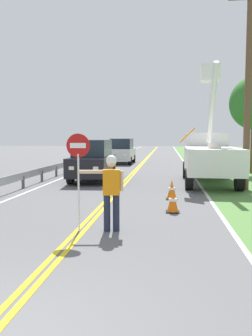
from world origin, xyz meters
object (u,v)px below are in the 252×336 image
object	(u,v)px
utility_bucket_truck	(209,154)
stop_sign_paddle	(78,160)
oncoming_suv_second	(122,151)
traffic_cone_mid	(172,190)
utility_pole_near	(248,84)
oncoming_suv_nearest	(93,160)
traffic_cone_lead	(173,201)
flagger_worker	(111,188)

from	to	relation	value
utility_bucket_truck	stop_sign_paddle	bearing A→B (deg)	-113.90
oncoming_suv_second	traffic_cone_mid	distance (m)	16.79
utility_bucket_truck	traffic_cone_mid	size ratio (longest dim) A/B	9.80
utility_pole_near	traffic_cone_mid	world-z (taller)	utility_pole_near
oncoming_suv_nearest	utility_pole_near	bearing A→B (deg)	-17.66
oncoming_suv_second	utility_pole_near	bearing A→B (deg)	-62.72
oncoming_suv_nearest	traffic_cone_mid	world-z (taller)	oncoming_suv_nearest
utility_bucket_truck	traffic_cone_lead	size ratio (longest dim) A/B	9.80
oncoming_suv_nearest	oncoming_suv_second	distance (m)	11.42
utility_bucket_truck	traffic_cone_mid	xyz separation A→B (m)	(-1.86, -4.83, -1.09)
utility_pole_near	traffic_cone_lead	size ratio (longest dim) A/B	12.14
flagger_worker	utility_bucket_truck	bearing A→B (deg)	69.94
flagger_worker	traffic_cone_lead	world-z (taller)	flagger_worker
traffic_cone_mid	flagger_worker	bearing A→B (deg)	-108.98
oncoming_suv_second	traffic_cone_mid	bearing A→B (deg)	-76.51
utility_pole_near	traffic_cone_lead	bearing A→B (deg)	-123.32
utility_bucket_truck	oncoming_suv_nearest	bearing A→B (deg)	179.43
stop_sign_paddle	oncoming_suv_nearest	size ratio (longest dim) A/B	0.50
stop_sign_paddle	utility_pole_near	size ratio (longest dim) A/B	0.27
traffic_cone_mid	utility_bucket_truck	bearing A→B (deg)	68.97
traffic_cone_lead	oncoming_suv_second	bearing A→B (deg)	101.95
traffic_cone_lead	traffic_cone_mid	xyz separation A→B (m)	(0.00, 2.16, 0.00)
utility_pole_near	traffic_cone_lead	distance (m)	7.04
utility_pole_near	traffic_cone_lead	world-z (taller)	utility_pole_near
flagger_worker	utility_bucket_truck	size ratio (longest dim) A/B	0.27
stop_sign_paddle	utility_bucket_truck	distance (m)	10.19
utility_bucket_truck	traffic_cone_lead	world-z (taller)	utility_bucket_truck
utility_bucket_truck	traffic_cone_lead	distance (m)	7.32
traffic_cone_lead	flagger_worker	bearing A→B (deg)	-124.20
utility_bucket_truck	oncoming_suv_second	size ratio (longest dim) A/B	1.49
flagger_worker	stop_sign_paddle	world-z (taller)	stop_sign_paddle
utility_bucket_truck	oncoming_suv_second	distance (m)	12.85
oncoming_suv_second	utility_pole_near	xyz separation A→B (m)	(7.06, -13.69, 3.37)
utility_pole_near	stop_sign_paddle	bearing A→B (deg)	-127.31
flagger_worker	utility_pole_near	distance (m)	9.06
oncoming_suv_nearest	oncoming_suv_second	size ratio (longest dim) A/B	1.01
oncoming_suv_nearest	traffic_cone_lead	xyz separation A→B (m)	(3.96, -7.05, -0.72)
flagger_worker	utility_bucket_truck	distance (m)	9.81
utility_bucket_truck	oncoming_suv_nearest	world-z (taller)	utility_bucket_truck
stop_sign_paddle	oncoming_suv_second	world-z (taller)	stop_sign_paddle
utility_pole_near	traffic_cone_mid	xyz separation A→B (m)	(-3.15, -2.62, -4.10)
oncoming_suv_nearest	oncoming_suv_second	bearing A→B (deg)	89.75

